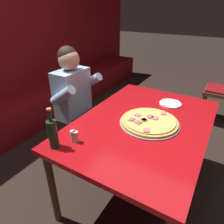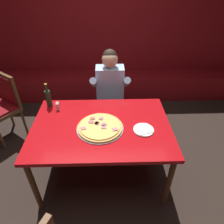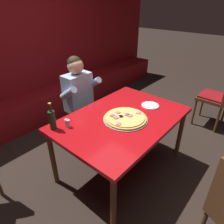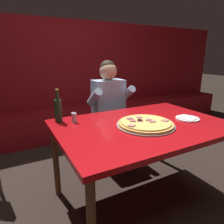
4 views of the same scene
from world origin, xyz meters
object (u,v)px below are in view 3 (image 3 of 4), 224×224
plate_white_paper (150,105)px  beer_bottle (52,119)px  main_dining_table (122,123)px  diner_seated_blue_shirt (82,99)px  shaker_black_pepper (68,124)px  shaker_red_pepper_flakes (67,123)px  pizza (125,118)px  dining_chair_near_right (220,94)px

plate_white_paper → beer_bottle: 1.17m
main_dining_table → diner_seated_blue_shirt: diner_seated_blue_shirt is taller
shaker_black_pepper → plate_white_paper: bearing=-22.7°
main_dining_table → shaker_red_pepper_flakes: (-0.51, 0.32, 0.11)m
main_dining_table → shaker_red_pepper_flakes: 0.61m
pizza → plate_white_paper: size_ratio=2.30×
dining_chair_near_right → shaker_red_pepper_flakes: bearing=159.2°
plate_white_paper → beer_bottle: bearing=155.3°
main_dining_table → pizza: (-0.01, -0.05, 0.09)m
plate_white_paper → shaker_red_pepper_flakes: size_ratio=2.44×
main_dining_table → diner_seated_blue_shirt: (0.11, 0.78, 0.01)m
pizza → shaker_red_pepper_flakes: bearing=143.3°
pizza → diner_seated_blue_shirt: (0.12, 0.83, -0.08)m
main_dining_table → shaker_black_pepper: bearing=149.6°
beer_bottle → diner_seated_blue_shirt: (0.73, 0.39, -0.17)m
shaker_red_pepper_flakes → diner_seated_blue_shirt: bearing=36.7°
plate_white_paper → shaker_black_pepper: shaker_black_pepper is taller
main_dining_table → diner_seated_blue_shirt: bearing=81.9°
plate_white_paper → shaker_red_pepper_flakes: 1.03m
plate_white_paper → diner_seated_blue_shirt: 0.94m
main_dining_table → beer_bottle: beer_bottle is taller
shaker_red_pepper_flakes → shaker_black_pepper: bearing=-84.1°
main_dining_table → dining_chair_near_right: bearing=-17.3°
diner_seated_blue_shirt → dining_chair_near_right: (1.70, -1.35, -0.12)m
main_dining_table → shaker_red_pepper_flakes: shaker_red_pepper_flakes is taller
pizza → beer_bottle: beer_bottle is taller
main_dining_table → pizza: bearing=-101.0°
shaker_red_pepper_flakes → dining_chair_near_right: dining_chair_near_right is taller
shaker_black_pepper → dining_chair_near_right: 2.48m
shaker_red_pepper_flakes → diner_seated_blue_shirt: 0.78m
shaker_black_pepper → shaker_red_pepper_flakes: size_ratio=1.00×
plate_white_paper → dining_chair_near_right: (1.38, -0.47, -0.18)m
beer_bottle → shaker_red_pepper_flakes: size_ratio=3.40×
shaker_black_pepper → main_dining_table: bearing=-30.4°
pizza → plate_white_paper: bearing=-5.5°
main_dining_table → dining_chair_near_right: 1.90m
main_dining_table → shaker_red_pepper_flakes: size_ratio=16.95×
main_dining_table → beer_bottle: (-0.62, 0.39, 0.18)m
beer_bottle → diner_seated_blue_shirt: 0.85m
shaker_red_pepper_flakes → diner_seated_blue_shirt: size_ratio=0.07×
shaker_red_pepper_flakes → diner_seated_blue_shirt: diner_seated_blue_shirt is taller
main_dining_table → plate_white_paper: bearing=-12.5°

